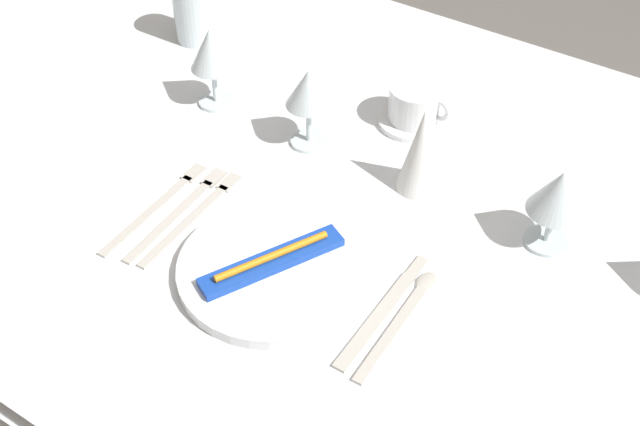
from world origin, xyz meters
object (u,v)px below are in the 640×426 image
(fork_outer, at_px, (196,215))
(coffee_cup_left, at_px, (416,103))
(toothbrush_package, at_px, (272,261))
(wine_glass_right, at_px, (211,52))
(napkin_folded, at_px, (421,150))
(dinner_knife, at_px, (381,313))
(dinner_plate, at_px, (273,269))
(wine_glass_far, at_px, (558,194))
(fork_salad, at_px, (159,204))
(wine_glass_centre, at_px, (309,92))
(drink_tumbler, at_px, (193,12))
(spoon_soup, at_px, (407,311))
(fork_inner, at_px, (181,210))

(fork_outer, bearing_deg, coffee_cup_left, 66.73)
(toothbrush_package, xyz_separation_m, fork_outer, (-0.16, 0.03, -0.02))
(wine_glass_right, height_order, napkin_folded, same)
(toothbrush_package, bearing_deg, dinner_knife, 6.84)
(dinner_plate, xyz_separation_m, wine_glass_far, (0.29, 0.26, 0.08))
(fork_salad, xyz_separation_m, wine_glass_centre, (0.11, 0.25, 0.10))
(wine_glass_right, relative_size, wine_glass_far, 1.10)
(wine_glass_far, xyz_separation_m, napkin_folded, (-0.21, 0.01, -0.02))
(drink_tumbler, bearing_deg, wine_glass_far, -11.21)
(drink_tumbler, bearing_deg, dinner_plate, -41.06)
(spoon_soup, bearing_deg, toothbrush_package, -168.07)
(coffee_cup_left, distance_m, drink_tumbler, 0.48)
(dinner_knife, relative_size, napkin_folded, 1.56)
(wine_glass_right, bearing_deg, fork_inner, -62.74)
(toothbrush_package, relative_size, fork_salad, 0.88)
(toothbrush_package, relative_size, wine_glass_centre, 1.45)
(wine_glass_centre, height_order, drink_tumbler, wine_glass_centre)
(fork_outer, height_order, wine_glass_centre, wine_glass_centre)
(toothbrush_package, bearing_deg, wine_glass_centre, 113.77)
(toothbrush_package, xyz_separation_m, drink_tumbler, (-0.48, 0.42, 0.03))
(toothbrush_package, relative_size, dinner_knife, 0.90)
(fork_salad, distance_m, wine_glass_centre, 0.29)
(fork_inner, height_order, fork_salad, same)
(drink_tumbler, bearing_deg, wine_glass_centre, -22.33)
(fork_salad, height_order, wine_glass_far, wine_glass_far)
(spoon_soup, relative_size, napkin_folded, 1.46)
(dinner_plate, bearing_deg, napkin_folded, 73.11)
(fork_inner, bearing_deg, wine_glass_far, 26.11)
(spoon_soup, relative_size, coffee_cup_left, 1.96)
(wine_glass_far, bearing_deg, wine_glass_right, 179.13)
(spoon_soup, height_order, wine_glass_centre, wine_glass_centre)
(toothbrush_package, bearing_deg, coffee_cup_left, 89.99)
(coffee_cup_left, height_order, wine_glass_far, wine_glass_far)
(dinner_plate, relative_size, dinner_knife, 1.17)
(fork_salad, height_order, wine_glass_centre, wine_glass_centre)
(toothbrush_package, height_order, drink_tumbler, drink_tumbler)
(wine_glass_centre, bearing_deg, wine_glass_far, -0.73)
(fork_salad, distance_m, wine_glass_far, 0.58)
(fork_outer, distance_m, drink_tumbler, 0.50)
(fork_outer, distance_m, spoon_soup, 0.35)
(toothbrush_package, relative_size, wine_glass_far, 1.53)
(spoon_soup, bearing_deg, wine_glass_far, 64.82)
(toothbrush_package, bearing_deg, wine_glass_right, 139.10)
(fork_inner, xyz_separation_m, wine_glass_right, (-0.13, 0.25, 0.10))
(toothbrush_package, bearing_deg, dinner_plate, 0.00)
(fork_outer, xyz_separation_m, drink_tumbler, (-0.32, 0.38, 0.05))
(fork_salad, distance_m, dinner_knife, 0.39)
(dinner_plate, relative_size, fork_salad, 1.15)
(napkin_folded, bearing_deg, fork_salad, -140.54)
(toothbrush_package, distance_m, fork_salad, 0.23)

